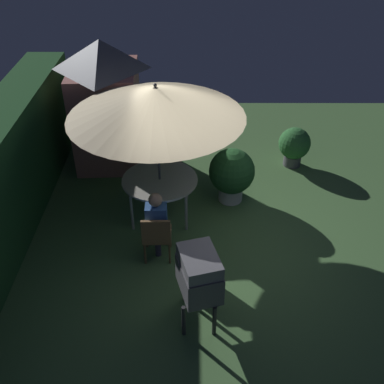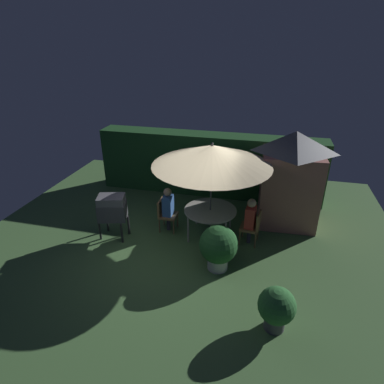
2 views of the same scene
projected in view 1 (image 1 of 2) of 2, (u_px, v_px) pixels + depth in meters
ground_plane at (208, 231)px, 8.23m from camera, size 11.00×11.00×0.00m
garden_shed at (106, 103)px, 9.50m from camera, size 1.70×1.48×2.66m
patio_table at (160, 181)px, 8.26m from camera, size 1.37×1.37×0.77m
patio_umbrella at (156, 102)px, 7.37m from camera, size 2.95×2.95×2.57m
bbq_grill at (199, 275)px, 6.19m from camera, size 0.81×0.67×1.20m
chair_near_shed at (170, 158)px, 9.30m from camera, size 0.51×0.51×0.90m
chair_far_side at (157, 234)px, 7.37m from camera, size 0.47×0.47×0.90m
potted_plant_by_shed at (294, 145)px, 9.80m from camera, size 0.68×0.68×0.87m
potted_plant_by_grill at (232, 173)px, 8.68m from camera, size 0.88×0.88×1.09m
person_in_red at (169, 149)px, 9.08m from camera, size 0.28×0.36×1.26m
person_in_blue at (156, 218)px, 7.28m from camera, size 0.24×0.34×1.26m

